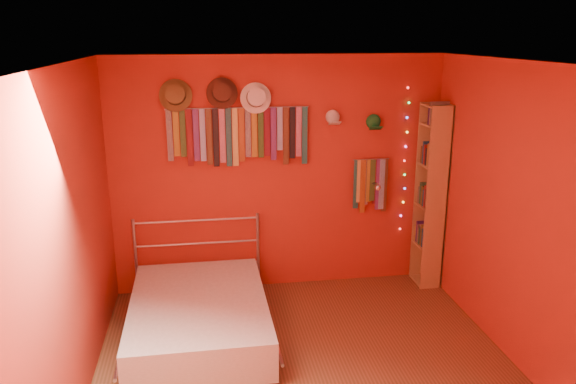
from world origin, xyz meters
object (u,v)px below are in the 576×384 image
bookshelf (434,195)px  bed (199,316)px  reading_lamp (377,187)px  tie_rack (239,134)px

bookshelf → bed: bookshelf is taller
bed → reading_lamp: bearing=22.2°
reading_lamp → bookshelf: 0.66m
tie_rack → bookshelf: bearing=-4.3°
tie_rack → reading_lamp: size_ratio=5.06×
bed → tie_rack: bearing=63.5°
bookshelf → bed: size_ratio=1.11×
tie_rack → reading_lamp: (1.43, -0.16, -0.58)m
tie_rack → bookshelf: size_ratio=0.72×
reading_lamp → bed: 2.26m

